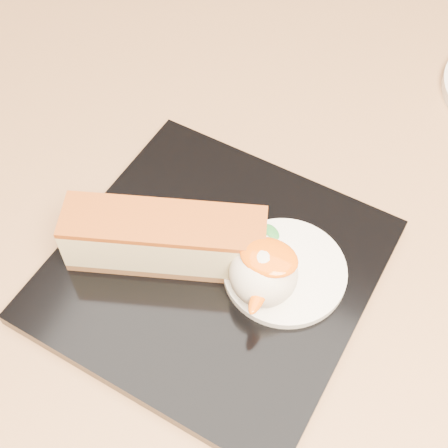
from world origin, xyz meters
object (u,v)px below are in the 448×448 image
at_px(table, 244,291).
at_px(ice_cream_scoop, 264,273).
at_px(dessert_plate, 214,271).
at_px(cheesecake, 165,239).

distance_m(table, ice_cream_scoop, 0.21).
height_order(table, dessert_plate, dessert_plate).
distance_m(dessert_plate, ice_cream_scoop, 0.05).
bearing_deg(ice_cream_scoop, dessert_plate, 172.87).
relative_size(table, cheesecake, 5.43).
relative_size(dessert_plate, cheesecake, 1.49).
height_order(dessert_plate, cheesecake, cheesecake).
bearing_deg(cheesecake, table, 51.01).
bearing_deg(ice_cream_scoop, table, 117.07).
bearing_deg(cheesecake, dessert_plate, -9.26).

